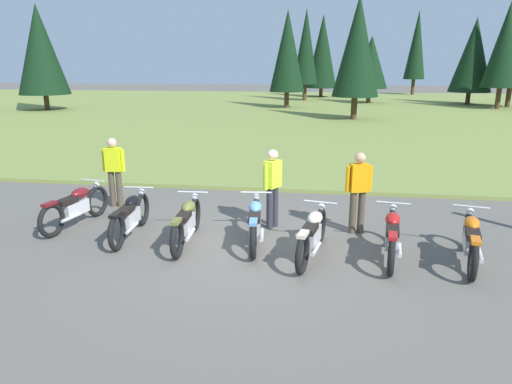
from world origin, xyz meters
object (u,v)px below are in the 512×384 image
(motorcycle_black, at_px, (130,216))
(motorcycle_olive, at_px, (187,222))
(rider_with_back_turned, at_px, (114,168))
(rider_near_row_end, at_px, (358,188))
(motorcycle_sky_blue, at_px, (255,222))
(motorcycle_red, at_px, (392,235))
(motorcycle_maroon, at_px, (76,206))
(motorcycle_orange, at_px, (471,240))
(rider_checking_bike, at_px, (273,184))
(motorcycle_cream, at_px, (313,234))

(motorcycle_black, distance_m, motorcycle_olive, 1.23)
(rider_with_back_turned, distance_m, rider_near_row_end, 5.73)
(motorcycle_black, distance_m, rider_with_back_turned, 2.26)
(rider_with_back_turned, bearing_deg, motorcycle_sky_blue, -27.34)
(motorcycle_red, relative_size, rider_with_back_turned, 1.25)
(motorcycle_maroon, distance_m, motorcycle_red, 6.44)
(motorcycle_maroon, relative_size, motorcycle_orange, 1.00)
(rider_with_back_turned, bearing_deg, rider_checking_bike, -13.56)
(motorcycle_sky_blue, bearing_deg, motorcycle_orange, -5.60)
(motorcycle_sky_blue, xyz_separation_m, motorcycle_orange, (3.79, -0.37, 0.00))
(motorcycle_sky_blue, height_order, motorcycle_red, same)
(motorcycle_sky_blue, distance_m, rider_near_row_end, 2.21)
(rider_with_back_turned, relative_size, rider_near_row_end, 1.00)
(motorcycle_cream, xyz_separation_m, rider_checking_bike, (-0.87, 1.45, 0.51))
(motorcycle_maroon, height_order, rider_checking_bike, rider_checking_bike)
(rider_checking_bike, bearing_deg, rider_near_row_end, -2.43)
(motorcycle_maroon, bearing_deg, motorcycle_olive, -13.48)
(rider_near_row_end, bearing_deg, motorcycle_orange, -34.51)
(motorcycle_olive, xyz_separation_m, motorcycle_orange, (5.09, -0.21, 0.00))
(motorcycle_maroon, distance_m, motorcycle_sky_blue, 3.94)
(motorcycle_cream, height_order, rider_near_row_end, rider_near_row_end)
(motorcycle_maroon, xyz_separation_m, motorcycle_cream, (5.01, -0.95, 0.00))
(motorcycle_cream, bearing_deg, rider_checking_bike, 121.17)
(motorcycle_sky_blue, xyz_separation_m, motorcycle_red, (2.48, -0.35, 0.00))
(motorcycle_orange, relative_size, rider_with_back_turned, 1.24)
(motorcycle_orange, bearing_deg, rider_checking_bike, 159.53)
(motorcycle_cream, relative_size, motorcycle_orange, 1.00)
(motorcycle_black, xyz_separation_m, motorcycle_cream, (3.61, -0.52, 0.00))
(motorcycle_olive, xyz_separation_m, motorcycle_red, (3.78, -0.18, 0.00))
(motorcycle_sky_blue, xyz_separation_m, motorcycle_cream, (1.10, -0.49, 0.00))
(motorcycle_maroon, height_order, motorcycle_olive, same)
(motorcycle_olive, distance_m, motorcycle_sky_blue, 1.31)
(motorcycle_orange, height_order, rider_checking_bike, rider_checking_bike)
(motorcycle_sky_blue, relative_size, motorcycle_red, 1.00)
(motorcycle_red, height_order, rider_checking_bike, rider_checking_bike)
(motorcycle_black, height_order, rider_near_row_end, rider_near_row_end)
(motorcycle_olive, distance_m, rider_with_back_turned, 3.19)
(motorcycle_maroon, relative_size, motorcycle_black, 0.99)
(motorcycle_red, bearing_deg, motorcycle_orange, -1.05)
(motorcycle_olive, bearing_deg, rider_with_back_turned, 139.05)
(motorcycle_maroon, xyz_separation_m, rider_near_row_end, (5.87, 0.42, 0.51))
(motorcycle_maroon, relative_size, rider_checking_bike, 1.24)
(motorcycle_cream, bearing_deg, motorcycle_black, 171.88)
(motorcycle_orange, distance_m, rider_near_row_end, 2.28)
(motorcycle_maroon, distance_m, rider_checking_bike, 4.20)
(motorcycle_sky_blue, xyz_separation_m, rider_near_row_end, (1.96, 0.89, 0.51))
(motorcycle_cream, xyz_separation_m, rider_with_back_turned, (-4.78, 2.39, 0.51))
(motorcycle_sky_blue, relative_size, motorcycle_orange, 1.01)
(motorcycle_cream, bearing_deg, motorcycle_olive, 172.36)
(rider_near_row_end, bearing_deg, motorcycle_maroon, -175.86)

